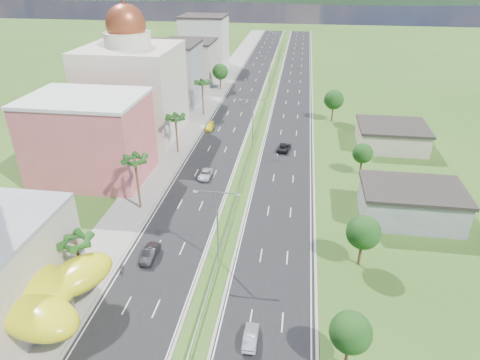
% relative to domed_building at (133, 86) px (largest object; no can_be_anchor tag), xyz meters
% --- Properties ---
extents(ground, '(500.00, 500.00, 0.00)m').
position_rel_domed_building_xyz_m(ground, '(28.00, -55.00, -11.35)').
color(ground, '#2D5119').
rests_on(ground, ground).
extents(road_left, '(11.00, 260.00, 0.04)m').
position_rel_domed_building_xyz_m(road_left, '(20.50, 35.00, -11.33)').
color(road_left, black).
rests_on(road_left, ground).
extents(road_right, '(11.00, 260.00, 0.04)m').
position_rel_domed_building_xyz_m(road_right, '(35.50, 35.00, -11.33)').
color(road_right, black).
rests_on(road_right, ground).
extents(sidewalk_left, '(7.00, 260.00, 0.12)m').
position_rel_domed_building_xyz_m(sidewalk_left, '(11.00, 35.00, -11.29)').
color(sidewalk_left, gray).
rests_on(sidewalk_left, ground).
extents(median_guardrail, '(0.10, 216.06, 0.76)m').
position_rel_domed_building_xyz_m(median_guardrail, '(28.00, 16.99, -10.74)').
color(median_guardrail, gray).
rests_on(median_guardrail, ground).
extents(streetlight_median_b, '(6.04, 0.25, 11.00)m').
position_rel_domed_building_xyz_m(streetlight_median_b, '(28.00, -45.00, -4.61)').
color(streetlight_median_b, gray).
rests_on(streetlight_median_b, ground).
extents(streetlight_median_c, '(6.04, 0.25, 11.00)m').
position_rel_domed_building_xyz_m(streetlight_median_c, '(28.00, -5.00, -4.61)').
color(streetlight_median_c, gray).
rests_on(streetlight_median_c, ground).
extents(streetlight_median_d, '(6.04, 0.25, 11.00)m').
position_rel_domed_building_xyz_m(streetlight_median_d, '(28.00, 40.00, -4.61)').
color(streetlight_median_d, gray).
rests_on(streetlight_median_d, ground).
extents(streetlight_median_e, '(6.04, 0.25, 11.00)m').
position_rel_domed_building_xyz_m(streetlight_median_e, '(28.00, 85.00, -4.61)').
color(streetlight_median_e, gray).
rests_on(streetlight_median_e, ground).
extents(lime_canopy, '(18.00, 15.00, 7.40)m').
position_rel_domed_building_xyz_m(lime_canopy, '(8.00, -59.00, -6.36)').
color(lime_canopy, yellow).
rests_on(lime_canopy, ground).
extents(pink_shophouse, '(20.00, 15.00, 15.00)m').
position_rel_domed_building_xyz_m(pink_shophouse, '(0.00, -23.00, -3.85)').
color(pink_shophouse, '#D05560').
rests_on(pink_shophouse, ground).
extents(domed_building, '(20.00, 20.00, 28.70)m').
position_rel_domed_building_xyz_m(domed_building, '(0.00, 0.00, 0.00)').
color(domed_building, beige).
rests_on(domed_building, ground).
extents(midrise_grey, '(16.00, 15.00, 16.00)m').
position_rel_domed_building_xyz_m(midrise_grey, '(1.00, 25.00, -3.35)').
color(midrise_grey, gray).
rests_on(midrise_grey, ground).
extents(midrise_beige, '(16.00, 15.00, 13.00)m').
position_rel_domed_building_xyz_m(midrise_beige, '(1.00, 47.00, -4.85)').
color(midrise_beige, '#ADA28F').
rests_on(midrise_beige, ground).
extents(midrise_white, '(16.00, 15.00, 18.00)m').
position_rel_domed_building_xyz_m(midrise_white, '(1.00, 70.00, -2.35)').
color(midrise_white, silver).
rests_on(midrise_white, ground).
extents(shed_near, '(15.00, 10.00, 5.00)m').
position_rel_domed_building_xyz_m(shed_near, '(56.00, -30.00, -8.85)').
color(shed_near, gray).
rests_on(shed_near, ground).
extents(shed_far, '(14.00, 12.00, 4.40)m').
position_rel_domed_building_xyz_m(shed_far, '(58.00, -0.00, -9.15)').
color(shed_far, '#ADA28F').
rests_on(shed_far, ground).
extents(palm_tree_b, '(3.60, 3.60, 8.10)m').
position_rel_domed_building_xyz_m(palm_tree_b, '(12.50, -53.00, -4.29)').
color(palm_tree_b, '#47301C').
rests_on(palm_tree_b, ground).
extents(palm_tree_c, '(3.60, 3.60, 9.60)m').
position_rel_domed_building_xyz_m(palm_tree_c, '(12.50, -33.00, -2.85)').
color(palm_tree_c, '#47301C').
rests_on(palm_tree_c, ground).
extents(palm_tree_d, '(3.60, 3.60, 8.60)m').
position_rel_domed_building_xyz_m(palm_tree_d, '(12.50, -10.00, -3.81)').
color(palm_tree_d, '#47301C').
rests_on(palm_tree_d, ground).
extents(palm_tree_e, '(3.60, 3.60, 9.40)m').
position_rel_domed_building_xyz_m(palm_tree_e, '(12.50, 15.00, -3.05)').
color(palm_tree_e, '#47301C').
rests_on(palm_tree_e, ground).
extents(leafy_tree_lfar, '(4.90, 4.90, 8.05)m').
position_rel_domed_building_xyz_m(leafy_tree_lfar, '(12.50, 40.00, -5.78)').
color(leafy_tree_lfar, '#47301C').
rests_on(leafy_tree_lfar, ground).
extents(leafy_tree_ra, '(4.20, 4.20, 6.90)m').
position_rel_domed_building_xyz_m(leafy_tree_ra, '(44.00, -60.00, -6.58)').
color(leafy_tree_ra, '#47301C').
rests_on(leafy_tree_ra, ground).
extents(leafy_tree_rb, '(4.55, 4.55, 7.47)m').
position_rel_domed_building_xyz_m(leafy_tree_rb, '(47.00, -43.00, -6.18)').
color(leafy_tree_rb, '#47301C').
rests_on(leafy_tree_rb, ground).
extents(leafy_tree_rc, '(3.85, 3.85, 6.33)m').
position_rel_domed_building_xyz_m(leafy_tree_rc, '(50.00, -15.00, -6.98)').
color(leafy_tree_rc, '#47301C').
rests_on(leafy_tree_rc, ground).
extents(leafy_tree_rd, '(4.90, 4.90, 8.05)m').
position_rel_domed_building_xyz_m(leafy_tree_rd, '(46.00, 15.00, -5.78)').
color(leafy_tree_rd, '#47301C').
rests_on(leafy_tree_rd, ground).
extents(car_dark_left, '(1.65, 4.74, 1.56)m').
position_rel_domed_building_xyz_m(car_dark_left, '(18.57, -45.84, -10.53)').
color(car_dark_left, black).
rests_on(car_dark_left, road_left).
extents(car_silver_mid_left, '(2.31, 4.83, 1.33)m').
position_rel_domed_building_xyz_m(car_silver_mid_left, '(20.88, -20.73, -10.65)').
color(car_silver_mid_left, '#B7B9BF').
rests_on(car_silver_mid_left, road_left).
extents(car_yellow_far_left, '(2.05, 4.57, 1.30)m').
position_rel_domed_building_xyz_m(car_yellow_far_left, '(16.39, 4.73, -10.66)').
color(car_yellow_far_left, yellow).
rests_on(car_yellow_far_left, road_left).
extents(car_silver_right, '(1.47, 4.20, 1.38)m').
position_rel_domed_building_xyz_m(car_silver_right, '(34.06, -58.23, -10.62)').
color(car_silver_right, '#9E9FA5').
rests_on(car_silver_right, road_right).
extents(car_dark_far_right, '(3.13, 5.39, 1.41)m').
position_rel_domed_building_xyz_m(car_dark_far_right, '(34.88, -5.64, -10.61)').
color(car_dark_far_right, black).
rests_on(car_dark_far_right, road_right).
extents(motorcycle, '(0.77, 1.79, 1.11)m').
position_rel_domed_building_xyz_m(motorcycle, '(15.70, -48.96, -10.76)').
color(motorcycle, black).
rests_on(motorcycle, road_left).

